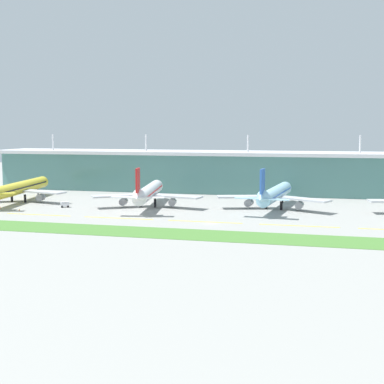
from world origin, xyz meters
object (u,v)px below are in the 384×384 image
(airliner_nearest, at_px, (19,188))
(airliner_far_middle, at_px, (275,194))
(safety_cone_nose_front, at_px, (0,207))
(safety_cone_left_wingtip, at_px, (19,210))
(baggage_cart, at_px, (65,205))
(airliner_near_middle, at_px, (148,192))

(airliner_nearest, distance_m, airliner_far_middle, 118.58)
(safety_cone_nose_front, bearing_deg, safety_cone_left_wingtip, -20.47)
(airliner_nearest, relative_size, baggage_cart, 16.42)
(airliner_near_middle, height_order, airliner_far_middle, same)
(airliner_far_middle, relative_size, safety_cone_nose_front, 83.89)
(safety_cone_left_wingtip, bearing_deg, baggage_cart, 41.48)
(baggage_cart, bearing_deg, airliner_near_middle, 16.67)
(safety_cone_left_wingtip, distance_m, safety_cone_nose_front, 12.82)
(airliner_far_middle, height_order, safety_cone_nose_front, airliner_far_middle)
(airliner_near_middle, distance_m, safety_cone_left_wingtip, 54.75)
(safety_cone_nose_front, bearing_deg, airliner_near_middle, 16.97)
(baggage_cart, relative_size, safety_cone_left_wingtip, 5.74)
(airliner_nearest, relative_size, safety_cone_nose_front, 94.20)
(airliner_far_middle, xyz_separation_m, baggage_cart, (-89.10, -17.25, -5.18))
(airliner_near_middle, bearing_deg, airliner_nearest, 178.63)
(airliner_far_middle, bearing_deg, airliner_near_middle, -172.83)
(safety_cone_nose_front, bearing_deg, baggage_cart, 17.37)
(airliner_nearest, bearing_deg, airliner_near_middle, -1.37)
(airliner_far_middle, bearing_deg, safety_cone_nose_front, -167.54)
(airliner_near_middle, relative_size, airliner_far_middle, 1.03)
(airliner_near_middle, bearing_deg, safety_cone_nose_front, -163.03)
(airliner_nearest, bearing_deg, airliner_far_middle, 2.56)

